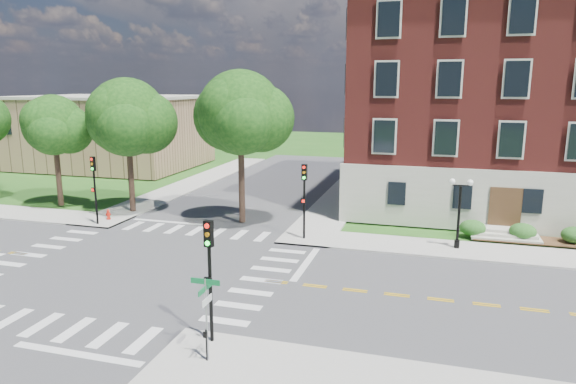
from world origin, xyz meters
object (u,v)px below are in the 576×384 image
(traffic_signal_ne, at_px, (304,192))
(push_button_post, at_px, (207,343))
(traffic_signal_nw, at_px, (94,181))
(street_sign_pole, at_px, (206,303))
(fire_hydrant, at_px, (108,215))
(twin_lamp_west, at_px, (459,209))
(traffic_signal_se, at_px, (209,266))

(traffic_signal_ne, distance_m, push_button_post, 15.51)
(traffic_signal_nw, xyz_separation_m, street_sign_pole, (15.23, -14.62, -0.88))
(fire_hydrant, bearing_deg, twin_lamp_west, 0.17)
(traffic_signal_ne, bearing_deg, traffic_signal_nw, -177.36)
(traffic_signal_se, distance_m, twin_lamp_west, 17.44)
(traffic_signal_se, height_order, traffic_signal_nw, same)
(traffic_signal_ne, relative_size, traffic_signal_nw, 1.00)
(traffic_signal_se, xyz_separation_m, traffic_signal_nw, (-14.77, 13.26, 0.00))
(street_sign_pole, bearing_deg, twin_lamp_west, 60.57)
(traffic_signal_nw, height_order, twin_lamp_west, traffic_signal_nw)
(street_sign_pole, height_order, fire_hydrant, street_sign_pole)
(push_button_post, height_order, fire_hydrant, push_button_post)
(twin_lamp_west, height_order, fire_hydrant, twin_lamp_west)
(traffic_signal_ne, xyz_separation_m, street_sign_pole, (0.34, -15.31, -0.88))
(fire_hydrant, bearing_deg, push_button_post, -46.32)
(traffic_signal_se, relative_size, street_sign_pole, 1.55)
(twin_lamp_west, distance_m, push_button_post, 18.45)
(push_button_post, bearing_deg, twin_lamp_west, 60.52)
(traffic_signal_ne, height_order, street_sign_pole, traffic_signal_ne)
(traffic_signal_se, height_order, twin_lamp_west, traffic_signal_se)
(traffic_signal_se, distance_m, fire_hydrant, 20.91)
(traffic_signal_ne, xyz_separation_m, traffic_signal_nw, (-14.89, -0.69, 0.00))
(traffic_signal_ne, bearing_deg, twin_lamp_west, 4.10)
(traffic_signal_nw, relative_size, twin_lamp_west, 1.13)
(traffic_signal_se, height_order, push_button_post, traffic_signal_se)
(traffic_signal_se, bearing_deg, street_sign_pole, -71.17)
(traffic_signal_ne, xyz_separation_m, push_button_post, (0.31, -15.32, -2.39))
(traffic_signal_ne, bearing_deg, street_sign_pole, -88.72)
(traffic_signal_se, relative_size, traffic_signal_ne, 1.00)
(traffic_signal_ne, distance_m, street_sign_pole, 15.33)
(twin_lamp_west, height_order, push_button_post, twin_lamp_west)
(traffic_signal_nw, bearing_deg, street_sign_pole, -43.82)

